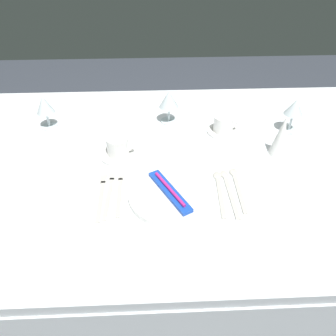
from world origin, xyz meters
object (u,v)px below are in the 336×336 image
(spoon_tea, at_px, (237,184))
(spoon_soup, at_px, (219,188))
(dinner_plate, at_px, (170,195))
(fork_inner, at_px, (109,192))
(napkin_folded, at_px, (282,136))
(toothbrush_package, at_px, (170,191))
(coffee_cup_right, at_px, (224,124))
(wine_glass_left, at_px, (45,106))
(spoon_dessert, at_px, (228,187))
(wine_glass_right, at_px, (294,109))
(coffee_cup_left, at_px, (118,146))
(fork_outer, at_px, (120,191))
(fork_salad, at_px, (101,195))
(wine_glass_centre, at_px, (169,101))

(spoon_tea, bearing_deg, spoon_soup, -165.41)
(dinner_plate, relative_size, fork_inner, 1.17)
(spoon_tea, bearing_deg, fork_inner, -176.97)
(spoon_tea, xyz_separation_m, napkin_folded, (0.18, 0.16, 0.08))
(spoon_tea, bearing_deg, toothbrush_package, -167.47)
(coffee_cup_right, bearing_deg, napkin_folded, -40.71)
(spoon_soup, height_order, wine_glass_left, wine_glass_left)
(dinner_plate, bearing_deg, spoon_tea, 12.53)
(dinner_plate, height_order, toothbrush_package, toothbrush_package)
(fork_inner, bearing_deg, spoon_dessert, 1.02)
(wine_glass_right, bearing_deg, toothbrush_package, -143.77)
(dinner_plate, relative_size, spoon_soup, 1.20)
(wine_glass_left, height_order, wine_glass_right, same)
(coffee_cup_left, bearing_deg, spoon_soup, -29.66)
(fork_inner, bearing_deg, wine_glass_right, 26.14)
(spoon_dessert, bearing_deg, fork_outer, -179.57)
(coffee_cup_right, bearing_deg, fork_salad, -142.16)
(dinner_plate, distance_m, fork_outer, 0.16)
(dinner_plate, xyz_separation_m, spoon_soup, (0.16, 0.03, -0.01))
(wine_glass_centre, relative_size, wine_glass_left, 1.01)
(fork_outer, bearing_deg, wine_glass_centre, 67.52)
(fork_outer, relative_size, spoon_dessert, 0.91)
(fork_outer, height_order, wine_glass_right, wine_glass_right)
(wine_glass_left, bearing_deg, fork_inner, -55.18)
(wine_glass_left, height_order, napkin_folded, napkin_folded)
(wine_glass_right, bearing_deg, spoon_soup, -135.51)
(spoon_tea, bearing_deg, coffee_cup_left, 156.17)
(coffee_cup_left, relative_size, wine_glass_centre, 0.73)
(fork_inner, distance_m, spoon_dessert, 0.38)
(coffee_cup_left, bearing_deg, toothbrush_package, -52.27)
(fork_inner, height_order, wine_glass_centre, wine_glass_centre)
(toothbrush_package, height_order, coffee_cup_left, coffee_cup_left)
(wine_glass_centre, bearing_deg, spoon_dessert, -67.66)
(fork_salad, relative_size, coffee_cup_right, 2.13)
(fork_inner, relative_size, napkin_folded, 1.41)
(spoon_tea, bearing_deg, dinner_plate, -167.47)
(fork_outer, bearing_deg, napkin_folded, 17.77)
(fork_salad, bearing_deg, toothbrush_package, -4.46)
(coffee_cup_right, bearing_deg, dinner_plate, -122.52)
(fork_outer, xyz_separation_m, fork_inner, (-0.03, -0.00, 0.00))
(fork_outer, height_order, napkin_folded, napkin_folded)
(dinner_plate, bearing_deg, toothbrush_package, 0.00)
(napkin_folded, bearing_deg, wine_glass_centre, 147.73)
(dinner_plate, bearing_deg, napkin_folded, 27.63)
(toothbrush_package, distance_m, fork_inner, 0.19)
(spoon_soup, relative_size, coffee_cup_left, 2.13)
(spoon_tea, height_order, napkin_folded, napkin_folded)
(fork_outer, xyz_separation_m, spoon_soup, (0.32, 0.00, 0.00))
(toothbrush_package, distance_m, wine_glass_right, 0.62)
(fork_salad, xyz_separation_m, spoon_tea, (0.44, 0.03, 0.00))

